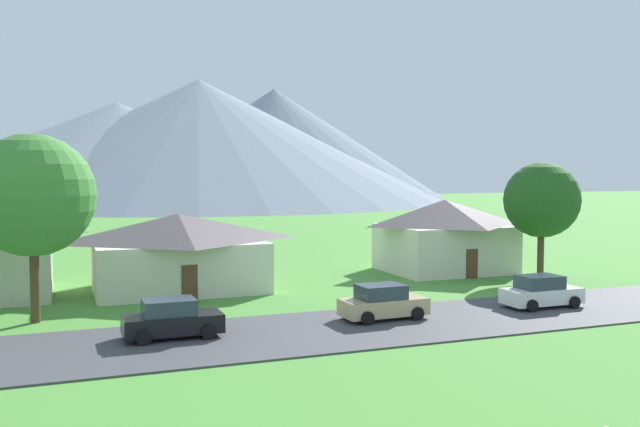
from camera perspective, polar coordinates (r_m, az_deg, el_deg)
road_strip at (r=30.41m, az=-2.96°, el=-10.11°), size 160.00×7.76×0.08m
mountain_far_west_ridge at (r=178.42m, az=-3.89°, el=5.84°), size 90.72×90.72×29.03m
mountain_east_ridge at (r=169.50m, az=-16.73°, el=4.98°), size 112.26×112.26×24.01m
mountain_far_east_ridge at (r=170.27m, az=-10.16°, el=6.08°), size 121.19×121.19×30.06m
house_left_center at (r=49.73m, az=10.49°, el=-1.73°), size 9.00×7.57×5.23m
house_right_center at (r=42.09m, az=-11.87°, el=-3.09°), size 10.70×7.90×4.67m
tree_near_left at (r=47.22m, az=18.24°, el=1.08°), size 5.02×5.02×7.87m
tree_left_of_center at (r=34.74m, az=-23.14°, el=1.42°), size 5.85×5.85×9.04m
parked_car_white_west_end at (r=37.71m, az=18.19°, el=-6.33°), size 4.20×2.09×1.68m
parked_car_black_mid_west at (r=30.04m, az=-12.43°, el=-8.74°), size 4.22×2.12×1.68m
parked_car_tan_mid_east at (r=33.13m, az=5.34°, el=-7.52°), size 4.25×2.18×1.68m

